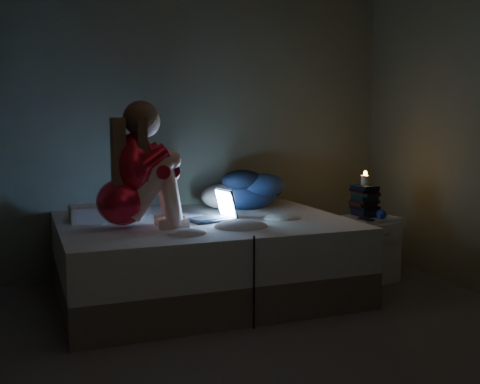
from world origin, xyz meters
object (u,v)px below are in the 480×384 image
laptop (210,205)px  phone (362,219)px  bed (204,257)px  candle (365,179)px  woman (122,165)px  nightstand (368,249)px

laptop → phone: 1.26m
bed → phone: bearing=-10.2°
bed → candle: (1.39, -0.07, 0.56)m
woman → nightstand: woman is taller
laptop → candle: 1.37m
laptop → nightstand: 1.44m
nightstand → phone: size_ratio=3.89×
bed → laptop: 0.42m
bed → phone: size_ratio=15.27×
nightstand → candle: bearing=89.5°
bed → phone: bed is taller
laptop → woman: bearing=173.7°
candle → bed: bearing=177.2°
bed → laptop: laptop is taller
laptop → nightstand: size_ratio=0.63×
bed → candle: size_ratio=26.73×
nightstand → woman: bearing=169.4°
bed → phone: (1.26, -0.23, 0.26)m
woman → laptop: size_ratio=2.59×
woman → candle: 2.04m
woman → phone: size_ratio=6.38×
laptop → phone: size_ratio=2.47×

